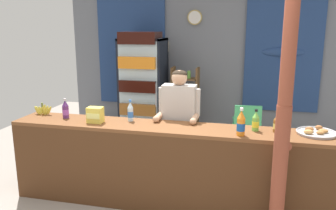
% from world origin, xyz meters
% --- Properties ---
extents(ground_plane, '(8.05, 8.05, 0.00)m').
position_xyz_m(ground_plane, '(0.00, 1.24, 0.00)').
color(ground_plane, gray).
extents(back_wall_curtained, '(5.05, 0.22, 2.89)m').
position_xyz_m(back_wall_curtained, '(0.00, 3.14, 1.48)').
color(back_wall_curtained, slate).
rests_on(back_wall_curtained, ground).
extents(stall_counter, '(3.82, 0.51, 0.97)m').
position_xyz_m(stall_counter, '(0.06, 0.33, 0.60)').
color(stall_counter, brown).
rests_on(stall_counter, ground).
extents(timber_post, '(0.16, 0.14, 2.74)m').
position_xyz_m(timber_post, '(1.19, 0.03, 1.31)').
color(timber_post, brown).
rests_on(timber_post, ground).
extents(drink_fridge, '(0.77, 0.69, 1.97)m').
position_xyz_m(drink_fridge, '(-0.98, 2.59, 1.08)').
color(drink_fridge, black).
rests_on(drink_fridge, ground).
extents(bottle_shelf_rack, '(0.48, 0.28, 1.36)m').
position_xyz_m(bottle_shelf_rack, '(-0.24, 2.75, 0.71)').
color(bottle_shelf_rack, brown).
rests_on(bottle_shelf_rack, ground).
extents(plastic_lawn_chair, '(0.48, 0.48, 0.86)m').
position_xyz_m(plastic_lawn_chair, '(0.86, 2.31, 0.49)').
color(plastic_lawn_chair, '#4CC675').
rests_on(plastic_lawn_chair, ground).
extents(shopkeeper, '(0.52, 0.42, 1.56)m').
position_xyz_m(shopkeeper, '(0.04, 0.84, 0.98)').
color(shopkeeper, '#28282D').
rests_on(shopkeeper, ground).
extents(soda_bottle_orange_soda, '(0.09, 0.09, 0.30)m').
position_xyz_m(soda_bottle_orange_soda, '(0.81, 0.30, 1.09)').
color(soda_bottle_orange_soda, orange).
rests_on(soda_bottle_orange_soda, stall_counter).
extents(soda_bottle_water, '(0.07, 0.07, 0.26)m').
position_xyz_m(soda_bottle_water, '(-0.49, 0.56, 1.08)').
color(soda_bottle_water, silver).
rests_on(soda_bottle_water, stall_counter).
extents(soda_bottle_lime_soda, '(0.08, 0.08, 0.24)m').
position_xyz_m(soda_bottle_lime_soda, '(0.96, 0.51, 1.07)').
color(soda_bottle_lime_soda, '#75C64C').
rests_on(soda_bottle_lime_soda, stall_counter).
extents(soda_bottle_iced_tea, '(0.07, 0.07, 0.22)m').
position_xyz_m(soda_bottle_iced_tea, '(1.17, 0.50, 1.06)').
color(soda_bottle_iced_tea, brown).
rests_on(soda_bottle_iced_tea, stall_counter).
extents(soda_bottle_grape_soda, '(0.08, 0.08, 0.24)m').
position_xyz_m(soda_bottle_grape_soda, '(-1.31, 0.50, 1.07)').
color(soda_bottle_grape_soda, '#56286B').
rests_on(soda_bottle_grape_soda, stall_counter).
extents(snack_box_instant_noodle, '(0.18, 0.13, 0.18)m').
position_xyz_m(snack_box_instant_noodle, '(-0.87, 0.40, 1.06)').
color(snack_box_instant_noodle, '#EAD14C').
rests_on(snack_box_instant_noodle, stall_counter).
extents(pastry_tray, '(0.41, 0.41, 0.06)m').
position_xyz_m(pastry_tray, '(1.58, 0.53, 0.99)').
color(pastry_tray, '#BCBCC1').
rests_on(pastry_tray, stall_counter).
extents(banana_bunch, '(0.27, 0.06, 0.16)m').
position_xyz_m(banana_bunch, '(-1.68, 0.58, 1.03)').
color(banana_bunch, '#DBCC42').
rests_on(banana_bunch, stall_counter).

